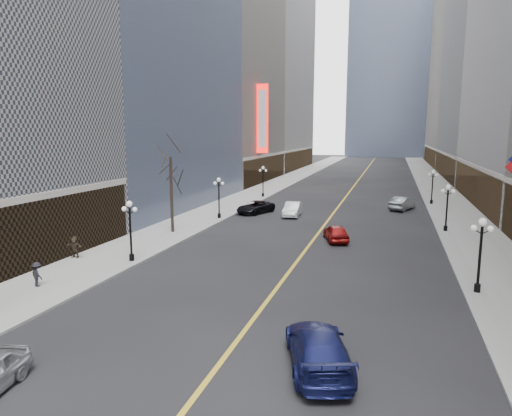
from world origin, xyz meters
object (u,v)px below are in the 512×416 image
Objects in this scene: car_nb_mid at (293,209)px; car_sb_far at (403,203)px; streetlamp_west_2 at (219,194)px; streetlamp_west_1 at (130,225)px; streetlamp_east_3 at (433,183)px; car_nb_far at (256,207)px; car_sb_mid at (336,233)px; streetlamp_east_2 at (447,203)px; car_sb_near at (318,348)px; streetlamp_west_3 at (263,178)px; streetlamp_east_1 at (481,247)px.

car_nb_mid is 14.76m from car_sb_far.
car_sb_far is (19.79, 12.47, -2.07)m from streetlamp_west_2.
car_nb_mid is (7.46, 22.34, -2.09)m from streetlamp_west_1.
car_nb_far is at bearing -147.73° from streetlamp_east_3.
streetlamp_west_1 is at bearing 21.72° from car_sb_mid.
streetlamp_east_2 is 16.84m from car_nb_mid.
car_sb_near reaches higher than car_nb_mid.
streetlamp_west_3 is 13.60m from car_nb_far.
streetlamp_west_3 is at bearing 90.00° from streetlamp_west_2.
car_sb_mid is (-1.99, 22.66, -0.09)m from car_sb_near.
streetlamp_east_3 is at bearing -103.50° from car_sb_far.
car_sb_mid is (6.34, -11.03, -0.05)m from car_nb_mid.
streetlamp_west_1 reaches higher than car_sb_far.
streetlamp_east_2 is 21.47m from car_nb_far.
streetlamp_west_3 is 49.95m from car_sb_near.
car_sb_mid is at bearing -63.36° from car_nb_mid.
streetlamp_west_3 is at bearing -78.41° from car_sb_mid.
car_sb_mid is at bearing 93.72° from car_sb_far.
streetlamp_east_3 and streetlamp_west_1 have the same top height.
car_sb_near is (-7.81, -29.35, -2.06)m from streetlamp_east_2.
streetlamp_west_1 is 1.00× the size of streetlamp_west_2.
car_sb_near is 22.74m from car_sb_mid.
car_sb_near is 42.00m from car_sb_far.
streetlamp_east_2 is 30.44m from car_sb_near.
car_nb_mid is 4.69m from car_nb_far.
car_nb_far is at bearing -64.02° from car_sb_mid.
streetlamp_west_2 is (-23.60, 0.00, 0.00)m from streetlamp_east_2.
streetlamp_west_1 is 19.55m from car_sb_near.
streetlamp_east_2 and streetlamp_east_3 have the same top height.
streetlamp_west_1 is at bearing -123.25° from streetlamp_east_3.
streetlamp_east_3 reaches higher than car_nb_far.
streetlamp_west_1 reaches higher than car_nb_mid.
streetlamp_west_2 is 33.39m from car_sb_near.
streetlamp_east_3 is at bearing 37.33° from streetlamp_west_2.
streetlamp_east_1 reaches higher than car_nb_far.
streetlamp_east_3 is 0.78× the size of car_sb_near.
streetlamp_west_2 is (-23.60, 18.00, 0.00)m from streetlamp_east_1.
car_sb_far reaches higher than car_nb_mid.
car_sb_mid is (13.80, 11.31, -2.15)m from streetlamp_west_1.
streetlamp_east_2 is at bearing 90.00° from streetlamp_east_1.
car_sb_near is (-7.81, -47.35, -2.06)m from streetlamp_east_3.
car_sb_near is (8.33, -33.69, 0.04)m from car_nb_mid.
streetlamp_east_1 is at bearing 0.00° from streetlamp_west_1.
streetlamp_east_1 is 1.00× the size of streetlamp_west_2.
streetlamp_west_2 is at bearing -90.00° from streetlamp_west_3.
car_sb_far is (5.99, 19.16, 0.08)m from car_sb_mid.
streetlamp_east_2 is 1.00× the size of streetlamp_west_1.
streetlamp_east_2 is at bearing 7.67° from car_nb_far.
streetlamp_east_1 is 23.60m from streetlamp_west_1.
streetlamp_west_2 is (-23.60, -18.00, 0.00)m from streetlamp_east_3.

